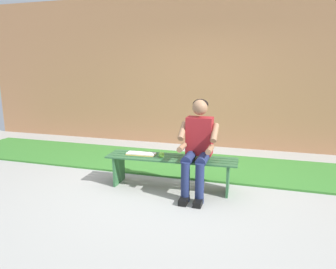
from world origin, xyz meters
TOP-DOWN VIEW (x-y plane):
  - ground_plane at (1.04, 1.00)m, footprint 10.00×7.00m
  - grass_strip at (0.00, -1.07)m, footprint 9.00×1.42m
  - brick_wall at (0.50, -2.57)m, footprint 9.50×0.24m
  - bench_near at (0.00, 0.00)m, footprint 1.81×0.49m
  - person_seated at (-0.38, 0.10)m, footprint 0.50×0.69m
  - apple at (0.12, 0.06)m, footprint 0.08×0.08m
  - book_open at (0.44, -0.00)m, footprint 0.42×0.18m

SIDE VIEW (x-z plane):
  - ground_plane at x=1.04m, z-range -0.04..0.00m
  - grass_strip at x=0.00m, z-range 0.00..0.03m
  - bench_near at x=0.00m, z-range 0.12..0.56m
  - book_open at x=0.44m, z-range 0.44..0.46m
  - apple at x=0.12m, z-range 0.44..0.52m
  - person_seated at x=-0.38m, z-range 0.06..1.31m
  - brick_wall at x=0.50m, z-range 0.00..3.11m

